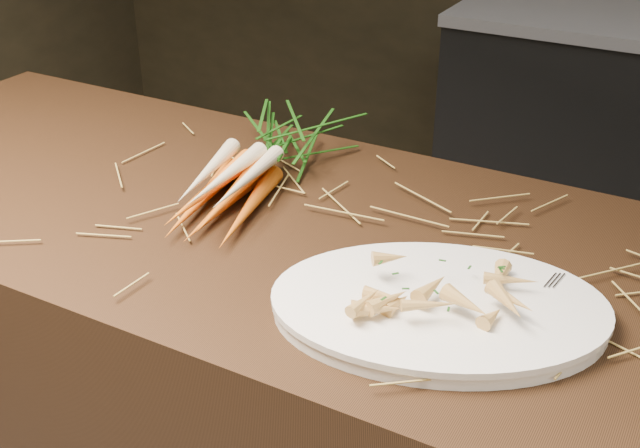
{
  "coord_description": "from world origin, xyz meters",
  "views": [
    {
      "loc": [
        0.34,
        -0.66,
        1.52
      ],
      "look_at": [
        -0.15,
        0.22,
        0.96
      ],
      "focal_mm": 45.0,
      "sensor_mm": 36.0,
      "label": 1
    }
  ],
  "objects": [
    {
      "name": "root_veg_bunch",
      "position": [
        -0.38,
        0.41,
        0.94
      ],
      "size": [
        0.22,
        0.5,
        0.09
      ],
      "rotation": [
        0.0,
        0.0,
        0.15
      ],
      "color": "orange",
      "rests_on": "main_counter"
    },
    {
      "name": "serving_fork",
      "position": [
        0.21,
        0.21,
        0.93
      ],
      "size": [
        0.03,
        0.16,
        0.0
      ],
      "primitive_type": "cube",
      "rotation": [
        0.0,
        0.0,
        -0.12
      ],
      "color": "silver",
      "rests_on": "serving_platter"
    },
    {
      "name": "roasted_veg_heap",
      "position": [
        0.05,
        0.17,
        0.95
      ],
      "size": [
        0.26,
        0.22,
        0.05
      ],
      "primitive_type": null,
      "rotation": [
        0.0,
        0.0,
        0.39
      ],
      "color": "#AB7E40",
      "rests_on": "serving_platter"
    },
    {
      "name": "serving_platter",
      "position": [
        0.05,
        0.17,
        0.91
      ],
      "size": [
        0.51,
        0.43,
        0.02
      ],
      "primitive_type": null,
      "rotation": [
        0.0,
        0.0,
        0.39
      ],
      "color": "white",
      "rests_on": "main_counter"
    },
    {
      "name": "straw_bedding",
      "position": [
        0.0,
        0.3,
        0.91
      ],
      "size": [
        1.4,
        0.6,
        0.02
      ],
      "primitive_type": null,
      "color": "#A58A40",
      "rests_on": "main_counter"
    }
  ]
}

